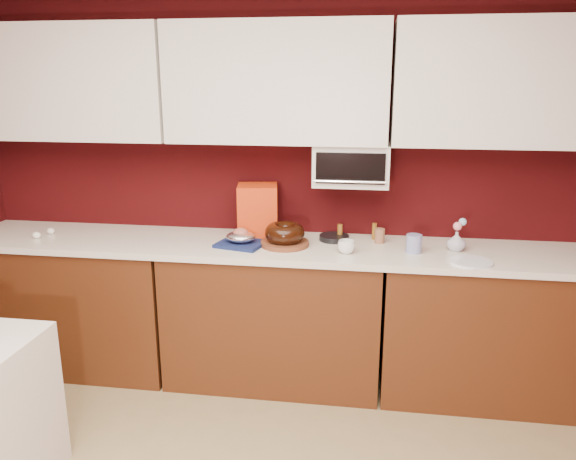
# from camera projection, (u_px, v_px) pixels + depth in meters

# --- Properties ---
(wall_back) EXTENTS (4.00, 0.02, 2.50)m
(wall_back) POSITION_uv_depth(u_px,v_px,m) (282.00, 179.00, 3.63)
(wall_back) COLOR #360708
(wall_back) RESTS_ON floor
(base_cabinet_left) EXTENTS (1.31, 0.58, 0.86)m
(base_cabinet_left) POSITION_uv_depth(u_px,v_px,m) (78.00, 303.00, 3.74)
(base_cabinet_left) COLOR #4F250F
(base_cabinet_left) RESTS_ON floor
(base_cabinet_center) EXTENTS (1.31, 0.58, 0.86)m
(base_cabinet_center) POSITION_uv_depth(u_px,v_px,m) (275.00, 315.00, 3.54)
(base_cabinet_center) COLOR #4F250F
(base_cabinet_center) RESTS_ON floor
(base_cabinet_right) EXTENTS (1.31, 0.58, 0.86)m
(base_cabinet_right) POSITION_uv_depth(u_px,v_px,m) (494.00, 329.00, 3.35)
(base_cabinet_right) COLOR #4F250F
(base_cabinet_right) RESTS_ON floor
(countertop) EXTENTS (4.00, 0.62, 0.04)m
(countertop) POSITION_uv_depth(u_px,v_px,m) (274.00, 247.00, 3.43)
(countertop) COLOR silver
(countertop) RESTS_ON base_cabinet_center
(upper_cabinet_left) EXTENTS (1.31, 0.33, 0.70)m
(upper_cabinet_left) POSITION_uv_depth(u_px,v_px,m) (67.00, 83.00, 3.50)
(upper_cabinet_left) COLOR white
(upper_cabinet_left) RESTS_ON wall_back
(upper_cabinet_center) EXTENTS (1.31, 0.33, 0.70)m
(upper_cabinet_center) POSITION_uv_depth(u_px,v_px,m) (277.00, 83.00, 3.31)
(upper_cabinet_center) COLOR white
(upper_cabinet_center) RESTS_ON wall_back
(upper_cabinet_right) EXTENTS (1.31, 0.33, 0.70)m
(upper_cabinet_right) POSITION_uv_depth(u_px,v_px,m) (513.00, 83.00, 3.12)
(upper_cabinet_right) COLOR white
(upper_cabinet_right) RESTS_ON wall_back
(toaster_oven) EXTENTS (0.45, 0.30, 0.25)m
(toaster_oven) POSITION_uv_depth(u_px,v_px,m) (351.00, 164.00, 3.39)
(toaster_oven) COLOR white
(toaster_oven) RESTS_ON upper_cabinet_center
(toaster_oven_door) EXTENTS (0.40, 0.02, 0.18)m
(toaster_oven_door) POSITION_uv_depth(u_px,v_px,m) (350.00, 168.00, 3.24)
(toaster_oven_door) COLOR black
(toaster_oven_door) RESTS_ON toaster_oven
(toaster_oven_handle) EXTENTS (0.42, 0.02, 0.02)m
(toaster_oven_handle) POSITION_uv_depth(u_px,v_px,m) (350.00, 182.00, 3.24)
(toaster_oven_handle) COLOR silver
(toaster_oven_handle) RESTS_ON toaster_oven
(cake_base) EXTENTS (0.32, 0.32, 0.03)m
(cake_base) POSITION_uv_depth(u_px,v_px,m) (285.00, 243.00, 3.39)
(cake_base) COLOR brown
(cake_base) RESTS_ON countertop
(bundt_cake) EXTENTS (0.30, 0.30, 0.10)m
(bundt_cake) POSITION_uv_depth(u_px,v_px,m) (285.00, 233.00, 3.37)
(bundt_cake) COLOR black
(bundt_cake) RESTS_ON cake_base
(navy_towel) EXTENTS (0.32, 0.29, 0.02)m
(navy_towel) POSITION_uv_depth(u_px,v_px,m) (241.00, 244.00, 3.39)
(navy_towel) COLOR navy
(navy_towel) RESTS_ON countertop
(foil_ham_nest) EXTENTS (0.20, 0.18, 0.07)m
(foil_ham_nest) POSITION_uv_depth(u_px,v_px,m) (241.00, 237.00, 3.38)
(foil_ham_nest) COLOR white
(foil_ham_nest) RESTS_ON navy_towel
(roasted_ham) EXTENTS (0.11, 0.10, 0.06)m
(roasted_ham) POSITION_uv_depth(u_px,v_px,m) (241.00, 233.00, 3.37)
(roasted_ham) COLOR #B76253
(roasted_ham) RESTS_ON foil_ham_nest
(pandoro_box) EXTENTS (0.28, 0.26, 0.34)m
(pandoro_box) POSITION_uv_depth(u_px,v_px,m) (258.00, 211.00, 3.54)
(pandoro_box) COLOR #AF150B
(pandoro_box) RESTS_ON countertop
(dark_pan) EXTENTS (0.20, 0.20, 0.03)m
(dark_pan) POSITION_uv_depth(u_px,v_px,m) (334.00, 238.00, 3.50)
(dark_pan) COLOR black
(dark_pan) RESTS_ON countertop
(coffee_mug) EXTENTS (0.12, 0.12, 0.09)m
(coffee_mug) POSITION_uv_depth(u_px,v_px,m) (346.00, 246.00, 3.23)
(coffee_mug) COLOR white
(coffee_mug) RESTS_ON countertop
(blue_jar) EXTENTS (0.12, 0.12, 0.11)m
(blue_jar) POSITION_uv_depth(u_px,v_px,m) (414.00, 244.00, 3.24)
(blue_jar) COLOR navy
(blue_jar) RESTS_ON countertop
(flower_vase) EXTENTS (0.10, 0.10, 0.13)m
(flower_vase) POSITION_uv_depth(u_px,v_px,m) (456.00, 240.00, 3.28)
(flower_vase) COLOR #B6B8CE
(flower_vase) RESTS_ON countertop
(flower_pink) EXTENTS (0.05, 0.05, 0.05)m
(flower_pink) POSITION_uv_depth(u_px,v_px,m) (458.00, 226.00, 3.25)
(flower_pink) COLOR pink
(flower_pink) RESTS_ON flower_vase
(flower_blue) EXTENTS (0.05, 0.05, 0.05)m
(flower_blue) POSITION_uv_depth(u_px,v_px,m) (463.00, 222.00, 3.26)
(flower_blue) COLOR #93BFEC
(flower_blue) RESTS_ON flower_vase
(china_plate) EXTENTS (0.30, 0.30, 0.01)m
(china_plate) POSITION_uv_depth(u_px,v_px,m) (471.00, 262.00, 3.07)
(china_plate) COLOR white
(china_plate) RESTS_ON countertop
(amber_bottle) EXTENTS (0.04, 0.04, 0.10)m
(amber_bottle) POSITION_uv_depth(u_px,v_px,m) (340.00, 232.00, 3.51)
(amber_bottle) COLOR brown
(amber_bottle) RESTS_ON countertop
(paper_cup) EXTENTS (0.07, 0.07, 0.09)m
(paper_cup) POSITION_uv_depth(u_px,v_px,m) (380.00, 236.00, 3.43)
(paper_cup) COLOR brown
(paper_cup) RESTS_ON countertop
(egg_left) EXTENTS (0.06, 0.06, 0.04)m
(egg_left) POSITION_uv_depth(u_px,v_px,m) (37.00, 235.00, 3.54)
(egg_left) COLOR white
(egg_left) RESTS_ON countertop
(egg_right) EXTENTS (0.06, 0.05, 0.04)m
(egg_right) POSITION_uv_depth(u_px,v_px,m) (51.00, 231.00, 3.63)
(egg_right) COLOR white
(egg_right) RESTS_ON countertop
(amber_bottle_tall) EXTENTS (0.04, 0.04, 0.10)m
(amber_bottle_tall) POSITION_uv_depth(u_px,v_px,m) (374.00, 231.00, 3.51)
(amber_bottle_tall) COLOR brown
(amber_bottle_tall) RESTS_ON countertop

